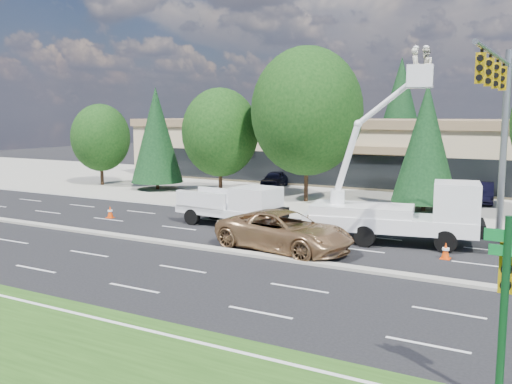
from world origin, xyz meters
The scene contains 22 objects.
ground centered at (0.00, 0.00, 0.00)m, with size 140.00×140.00×0.00m, color black.
concrete_apron centered at (0.00, 20.00, 0.01)m, with size 140.00×22.00×0.01m, color gray.
road_median centered at (0.00, 0.00, 0.06)m, with size 120.00×0.55×0.12m, color gray.
strip_mall centered at (0.00, 29.97, 2.83)m, with size 50.40×15.40×5.50m.
tree_front_a centered at (-22.00, 15.00, 4.00)m, with size 4.92×4.92×6.83m.
tree_front_b centered at (-16.00, 15.00, 4.34)m, with size 4.10×4.10×8.09m.
tree_front_c centered at (-10.00, 15.00, 4.63)m, with size 5.70×5.70×7.91m.
tree_front_d centered at (-3.00, 15.00, 6.16)m, with size 7.58×7.58×10.52m.
tree_front_e centered at (5.00, 15.00, 4.24)m, with size 4.01×4.01×7.90m.
tree_back_a centered at (-18.00, 42.00, 5.02)m, with size 4.75×4.75×9.36m.
tree_back_b centered at (-4.00, 42.00, 6.49)m, with size 6.14×6.14×12.09m.
signal_mast centered at (10.03, 7.04, 6.06)m, with size 2.76×10.16×9.00m.
street_sign_pole centered at (12.00, -8.40, 2.44)m, with size 0.90×0.44×4.00m.
utility_pickup centered at (-2.68, 5.06, 0.91)m, with size 5.97×2.72×2.22m.
bucket_truck centered at (6.22, 5.27, 1.83)m, with size 8.09×3.80×8.98m.
traffic_cone_a centered at (-10.29, 3.66, 0.34)m, with size 0.40×0.40×0.70m.
traffic_cone_b centered at (-0.55, 3.87, 0.34)m, with size 0.40×0.40×0.70m.
traffic_cone_c centered at (0.70, 3.94, 0.34)m, with size 0.40×0.40×0.70m.
traffic_cone_d centered at (8.60, 3.46, 0.34)m, with size 0.40×0.40×0.70m.
minivan centered at (2.09, 1.50, 0.87)m, with size 2.89×6.28×1.74m, color #9E754C.
parked_car_west centered at (-8.48, 20.83, 0.66)m, with size 1.57×3.89×1.33m, color black.
parked_car_east centered at (7.67, 20.15, 0.71)m, with size 1.50×4.30×1.42m, color black.
Camera 1 is at (13.06, -20.57, 6.00)m, focal length 40.00 mm.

